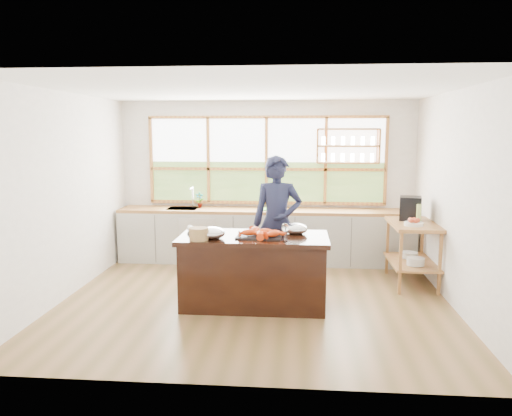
# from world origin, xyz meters

# --- Properties ---
(ground_plane) EXTENTS (5.00, 5.00, 0.00)m
(ground_plane) POSITION_xyz_m (0.00, 0.00, 0.00)
(ground_plane) COLOR olive
(room_shell) EXTENTS (5.02, 4.52, 2.71)m
(room_shell) POSITION_xyz_m (0.02, 0.51, 1.75)
(room_shell) COLOR white
(room_shell) RESTS_ON ground_plane
(back_counter) EXTENTS (4.90, 0.63, 0.90)m
(back_counter) POSITION_xyz_m (-0.02, 1.94, 0.45)
(back_counter) COLOR #B3B2A8
(back_counter) RESTS_ON ground_plane
(right_shelf_unit) EXTENTS (0.62, 1.10, 0.90)m
(right_shelf_unit) POSITION_xyz_m (2.19, 0.89, 0.60)
(right_shelf_unit) COLOR #AD6B41
(right_shelf_unit) RESTS_ON ground_plane
(island) EXTENTS (1.85, 0.90, 0.90)m
(island) POSITION_xyz_m (0.00, -0.20, 0.45)
(island) COLOR black
(island) RESTS_ON ground_plane
(cook) EXTENTS (0.70, 0.48, 1.86)m
(cook) POSITION_xyz_m (0.26, 0.53, 0.93)
(cook) COLOR #181B35
(cook) RESTS_ON ground_plane
(potted_plant) EXTENTS (0.16, 0.13, 0.27)m
(potted_plant) POSITION_xyz_m (-1.12, 2.00, 1.03)
(potted_plant) COLOR slate
(potted_plant) RESTS_ON back_counter
(cutting_board) EXTENTS (0.44, 0.36, 0.01)m
(cutting_board) POSITION_xyz_m (0.13, 1.94, 0.91)
(cutting_board) COLOR #55CA3F
(cutting_board) RESTS_ON back_counter
(espresso_machine) EXTENTS (0.36, 0.38, 0.34)m
(espresso_machine) POSITION_xyz_m (2.19, 1.13, 1.07)
(espresso_machine) COLOR black
(espresso_machine) RESTS_ON right_shelf_unit
(wine_bottle) EXTENTS (0.08, 0.08, 0.28)m
(wine_bottle) POSITION_xyz_m (2.24, 0.81, 1.04)
(wine_bottle) COLOR #A7C460
(wine_bottle) RESTS_ON right_shelf_unit
(fruit_bowl) EXTENTS (0.26, 0.26, 0.11)m
(fruit_bowl) POSITION_xyz_m (2.14, 0.66, 0.94)
(fruit_bowl) COLOR silver
(fruit_bowl) RESTS_ON right_shelf_unit
(slate_board) EXTENTS (0.57, 0.43, 0.02)m
(slate_board) POSITION_xyz_m (0.07, -0.25, 0.91)
(slate_board) COLOR black
(slate_board) RESTS_ON island
(lobster_pile) EXTENTS (0.52, 0.48, 0.08)m
(lobster_pile) POSITION_xyz_m (0.10, -0.28, 0.96)
(lobster_pile) COLOR #EA3705
(lobster_pile) RESTS_ON slate_board
(mixing_bowl_left) EXTENTS (0.32, 0.32, 0.15)m
(mixing_bowl_left) POSITION_xyz_m (-0.49, -0.39, 0.97)
(mixing_bowl_left) COLOR silver
(mixing_bowl_left) RESTS_ON island
(mixing_bowl_right) EXTENTS (0.30, 0.30, 0.14)m
(mixing_bowl_right) POSITION_xyz_m (0.52, -0.03, 0.96)
(mixing_bowl_right) COLOR silver
(mixing_bowl_right) RESTS_ON island
(wine_glass) EXTENTS (0.08, 0.08, 0.22)m
(wine_glass) POSITION_xyz_m (0.40, -0.49, 1.06)
(wine_glass) COLOR white
(wine_glass) RESTS_ON island
(wicker_basket) EXTENTS (0.23, 0.23, 0.15)m
(wicker_basket) POSITION_xyz_m (-0.63, -0.50, 0.97)
(wicker_basket) COLOR tan
(wicker_basket) RESTS_ON island
(parchment_roll) EXTENTS (0.18, 0.31, 0.08)m
(parchment_roll) POSITION_xyz_m (-0.81, -0.10, 0.94)
(parchment_roll) COLOR white
(parchment_roll) RESTS_ON island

